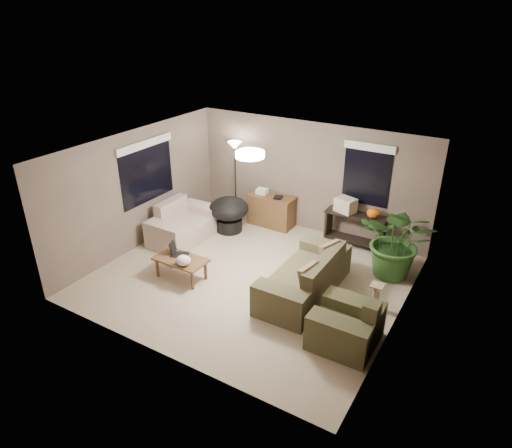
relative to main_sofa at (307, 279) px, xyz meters
The scene contains 20 objects.
room_shell 1.49m from the main_sofa, behind, with size 5.50×5.50×5.50m.
main_sofa is the anchor object (origin of this frame).
throw_pillows 0.44m from the main_sofa, ahead, with size 0.37×1.39×0.47m.
loveseat 3.33m from the main_sofa, behind, with size 0.90×1.60×0.85m.
armchair 1.41m from the main_sofa, 39.01° to the right, with size 0.95×1.00×0.85m.
coffee_table 2.38m from the main_sofa, 161.70° to the right, with size 1.00×0.55×0.42m.
laptop 2.52m from the main_sofa, 165.07° to the right, with size 0.42×0.33×0.24m.
plastic_bag 2.26m from the main_sofa, 156.47° to the right, with size 0.28×0.25×0.19m, color white.
desk 2.89m from the main_sofa, 131.86° to the left, with size 1.10×0.50×0.75m.
desk_papers 3.03m from the main_sofa, 134.22° to the left, with size 0.70×0.29×0.12m.
console_table 2.18m from the main_sofa, 87.25° to the left, with size 1.30×0.40×0.75m.
pumpkin 2.29m from the main_sofa, 78.19° to the left, with size 0.26×0.26×0.21m, color orange.
cardboard_box 2.26m from the main_sofa, 93.84° to the left, with size 0.41×0.31×0.31m, color beige.
papasan_chair 2.98m from the main_sofa, 151.77° to the left, with size 1.09×1.09×0.80m.
floor_lamp 3.75m from the main_sofa, 144.19° to the left, with size 0.32×0.32×1.91m.
ceiling_fixture 2.43m from the main_sofa, behind, with size 0.50×0.50×0.10m, color white.
houseplant 1.88m from the main_sofa, 50.01° to the left, with size 1.35×1.50×1.17m, color #2D5923.
cat_scratching_post 1.23m from the main_sofa, ahead, with size 0.32×0.32×0.50m.
window_left 4.15m from the main_sofa, behind, with size 0.05×1.56×1.33m.
window_back 2.85m from the main_sofa, 86.28° to the left, with size 1.06×0.05×1.33m.
Camera 1 is at (3.91, -6.33, 4.74)m, focal length 32.00 mm.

